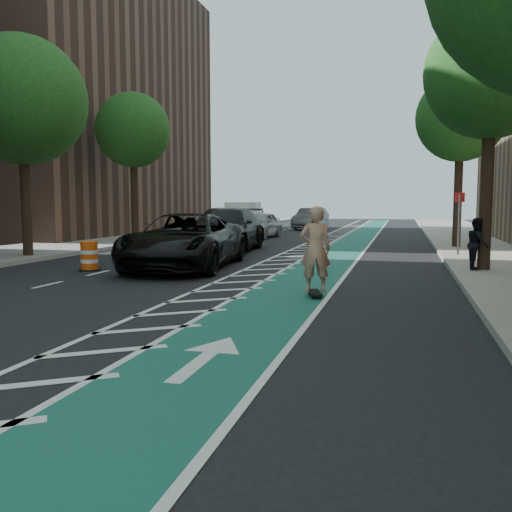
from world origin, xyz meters
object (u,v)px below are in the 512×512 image
(suv_near, at_px, (185,241))
(suv_far, at_px, (225,230))
(skateboarder, at_px, (315,249))
(barrel_a, at_px, (89,257))

(suv_near, distance_m, suv_far, 5.95)
(skateboarder, height_order, suv_far, skateboarder)
(skateboarder, xyz_separation_m, suv_far, (-5.49, 10.16, -0.14))
(skateboarder, bearing_deg, suv_far, -77.86)
(suv_far, relative_size, barrel_a, 7.18)
(suv_near, xyz_separation_m, barrel_a, (-2.61, -1.41, -0.45))
(suv_far, bearing_deg, skateboarder, -66.30)
(skateboarder, relative_size, suv_near, 0.30)
(barrel_a, bearing_deg, suv_near, 28.32)
(skateboarder, relative_size, barrel_a, 2.12)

